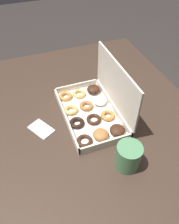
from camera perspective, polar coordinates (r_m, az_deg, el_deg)
name	(u,v)px	position (r m, az deg, el deg)	size (l,w,h in m)	color
ground_plane	(91,186)	(1.68, 0.51, -18.70)	(8.00, 8.00, 0.00)	#2D2826
dining_table	(92,125)	(1.12, 0.72, -3.32)	(1.26, 0.99, 0.76)	#38281E
donut_box	(97,106)	(1.01, 1.87, 1.64)	(0.41, 0.25, 0.25)	white
coffee_mug	(128,156)	(0.84, 10.11, -11.26)	(0.10, 0.10, 0.11)	#4C8456
paper_napkin	(41,129)	(1.00, -12.51, -4.36)	(0.13, 0.11, 0.01)	white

